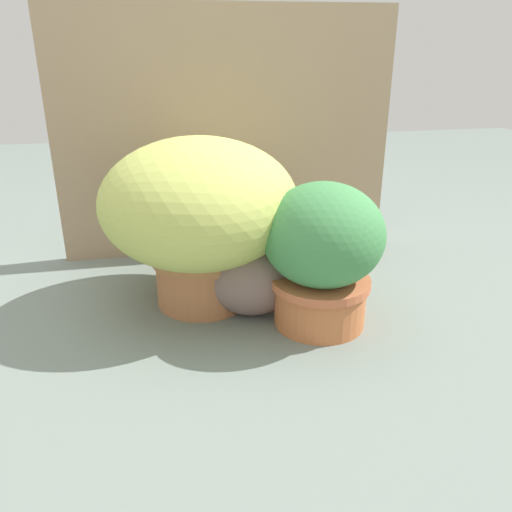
{
  "coord_description": "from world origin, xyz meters",
  "views": [
    {
      "loc": [
        -0.16,
        -1.34,
        0.75
      ],
      "look_at": [
        0.1,
        0.0,
        0.18
      ],
      "focal_mm": 36.6,
      "sensor_mm": 36.0,
      "label": 1
    }
  ],
  "objects_px": {
    "cat": "(256,276)",
    "leafy_planter": "(322,252)",
    "grass_planter": "(199,210)",
    "mushroom_ornament_pink": "(215,288)"
  },
  "relations": [
    {
      "from": "leafy_planter",
      "to": "cat",
      "type": "xyz_separation_m",
      "value": [
        -0.17,
        0.09,
        -0.1
      ]
    },
    {
      "from": "grass_planter",
      "to": "mushroom_ornament_pink",
      "type": "bearing_deg",
      "value": -68.25
    },
    {
      "from": "leafy_planter",
      "to": "cat",
      "type": "height_order",
      "value": "leafy_planter"
    },
    {
      "from": "grass_planter",
      "to": "cat",
      "type": "distance_m",
      "value": 0.25
    },
    {
      "from": "grass_planter",
      "to": "cat",
      "type": "height_order",
      "value": "grass_planter"
    },
    {
      "from": "grass_planter",
      "to": "mushroom_ornament_pink",
      "type": "xyz_separation_m",
      "value": [
        0.03,
        -0.07,
        -0.22
      ]
    },
    {
      "from": "leafy_planter",
      "to": "mushroom_ornament_pink",
      "type": "bearing_deg",
      "value": 156.64
    },
    {
      "from": "cat",
      "to": "leafy_planter",
      "type": "bearing_deg",
      "value": -27.73
    },
    {
      "from": "leafy_planter",
      "to": "cat",
      "type": "distance_m",
      "value": 0.21
    },
    {
      "from": "cat",
      "to": "mushroom_ornament_pink",
      "type": "relative_size",
      "value": 3.32
    }
  ]
}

